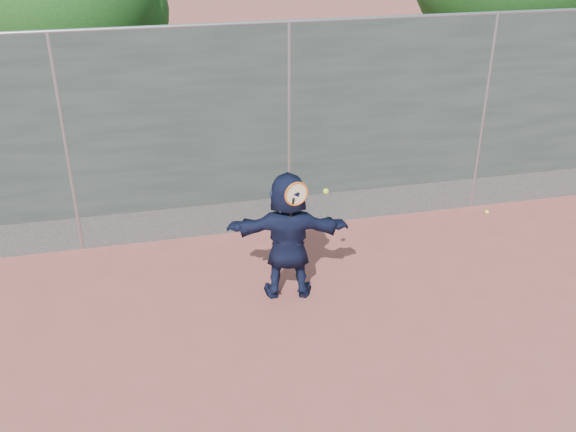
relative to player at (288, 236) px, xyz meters
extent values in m
plane|color=#9E4C42|center=(0.43, -1.74, -0.81)|extent=(80.00, 80.00, 0.00)
imported|color=#131835|center=(0.00, 0.00, 0.00)|extent=(1.56, 0.75, 1.61)
sphere|color=#D3E733|center=(3.54, 1.44, -0.77)|extent=(0.07, 0.07, 0.07)
cube|color=#38423D|center=(0.43, 1.76, 0.94)|extent=(20.00, 0.04, 2.50)
cube|color=slate|center=(0.43, 1.76, -0.56)|extent=(20.00, 0.03, 0.50)
cylinder|color=gray|center=(0.43, 1.76, 2.19)|extent=(20.00, 0.05, 0.05)
cylinder|color=gray|center=(-2.57, 1.76, 0.69)|extent=(0.06, 0.06, 3.00)
cylinder|color=gray|center=(0.43, 1.76, 0.69)|extent=(0.06, 0.06, 3.00)
cylinder|color=gray|center=(3.43, 1.76, 0.69)|extent=(0.06, 0.06, 3.00)
torus|color=#D35A13|center=(0.05, -0.20, 0.64)|extent=(0.29, 0.09, 0.29)
cylinder|color=beige|center=(0.05, -0.20, 0.64)|extent=(0.25, 0.06, 0.25)
cylinder|color=black|center=(0.00, -0.18, 0.44)|extent=(0.06, 0.13, 0.33)
sphere|color=#D3E733|center=(0.42, -0.14, 0.61)|extent=(0.07, 0.07, 0.07)
cylinder|color=#382314|center=(4.93, 3.96, 0.49)|extent=(0.28, 0.28, 2.60)
cylinder|color=#382314|center=(-2.57, 4.76, 0.29)|extent=(0.28, 0.28, 2.20)
sphere|color=#23561C|center=(-1.97, 4.96, 1.92)|extent=(2.10, 2.10, 2.10)
cone|color=#387226|center=(0.68, 1.64, -0.68)|extent=(0.03, 0.03, 0.26)
cone|color=#387226|center=(0.98, 1.66, -0.66)|extent=(0.03, 0.03, 0.30)
cone|color=#387226|center=(0.33, 1.62, -0.70)|extent=(0.03, 0.03, 0.22)
camera|label=1|loc=(-1.56, -6.60, 3.66)|focal=40.00mm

